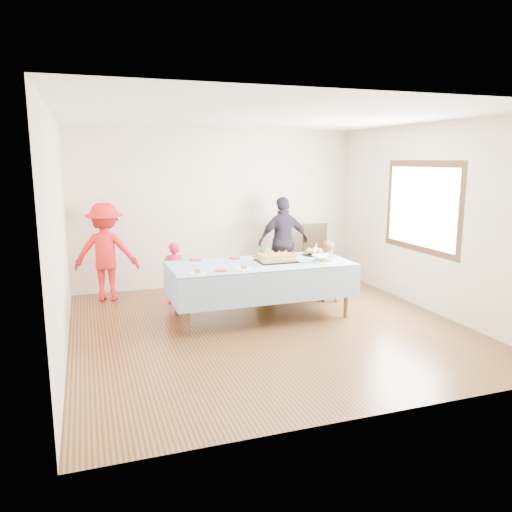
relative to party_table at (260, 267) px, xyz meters
The scene contains 22 objects.
ground 0.84m from the party_table, 96.24° to the right, with size 5.00×5.00×0.00m, color #442913.
room_walls 1.13m from the party_table, 89.04° to the right, with size 5.04×5.04×2.72m.
party_table is the anchor object (origin of this frame).
birthday_cake 0.26m from the party_table, ahead, with size 0.55×0.42×0.10m.
rolls_tray 0.99m from the party_table, 16.08° to the left, with size 0.35×0.35×0.10m.
punch_bowl 0.92m from the party_table, 10.76° to the right, with size 0.32×0.32×0.08m, color silver.
party_hat 1.17m from the party_table, 23.34° to the left, with size 0.09×0.09×0.16m, color white.
fork_pile 0.61m from the party_table, 20.23° to the right, with size 0.24×0.18×0.07m, color white, non-canonical shape.
plate_red_far_a 0.94m from the party_table, 150.74° to the left, with size 0.17×0.17×0.01m, color #B40D13.
plate_red_far_b 0.48m from the party_table, 121.99° to the left, with size 0.17×0.17×0.01m, color #B40D13.
plate_red_far_c 0.44m from the party_table, 72.82° to the left, with size 0.19×0.19×0.01m, color #B40D13.
plate_red_far_d 0.74m from the party_table, 33.11° to the left, with size 0.19×0.19×0.01m, color #B40D13.
plate_red_near 0.72m from the party_table, 154.12° to the right, with size 0.16×0.16×0.01m, color #B40D13.
plate_white_left 1.04m from the party_table, 158.50° to the right, with size 0.22×0.22×0.01m, color white.
plate_white_mid 0.49m from the party_table, 135.66° to the right, with size 0.23×0.23×0.01m, color white.
plate_white_right 0.88m from the party_table, 20.94° to the right, with size 0.22×0.22×0.01m, color white.
dining_chair 2.22m from the party_table, 43.34° to the left, with size 0.46×0.46×1.06m.
toddler_left 1.50m from the party_table, 133.81° to the left, with size 0.35×0.23×0.96m, color red.
toddler_mid 0.79m from the party_table, 64.67° to the left, with size 0.42×0.28×0.87m, color #327527.
toddler_right 1.36m from the party_table, 20.51° to the left, with size 0.46×0.36×0.95m, color tan.
adult_left 2.56m from the party_table, 140.77° to the left, with size 0.99×0.57×1.53m, color red.
adult_right 1.87m from the party_table, 58.13° to the left, with size 0.91×0.38×1.56m, color #2D2736.
Camera 1 is at (-2.21, -5.93, 2.18)m, focal length 35.00 mm.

